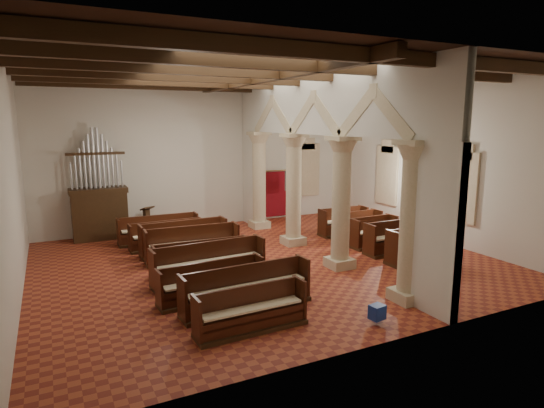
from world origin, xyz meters
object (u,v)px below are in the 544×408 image
at_px(pipe_organ, 99,204).
at_px(lectern, 147,222).
at_px(processional_banner, 291,204).
at_px(aisle_pew_0, 417,251).
at_px(nave_pew_0, 251,316).

height_order(pipe_organ, lectern, pipe_organ).
distance_m(lectern, processional_banner, 6.32).
height_order(processional_banner, aisle_pew_0, processional_banner).
xyz_separation_m(lectern, nave_pew_0, (0.33, -9.75, -0.16)).
xyz_separation_m(lectern, processional_banner, (6.29, -0.55, 0.33)).
xyz_separation_m(pipe_organ, lectern, (1.76, -0.01, -0.89)).
bearing_deg(processional_banner, aisle_pew_0, -76.97).
xyz_separation_m(pipe_organ, nave_pew_0, (2.09, -9.76, -1.05)).
distance_m(lectern, aisle_pew_0, 10.43).
relative_size(pipe_organ, nave_pew_0, 1.72).
bearing_deg(processional_banner, lectern, -178.23).
relative_size(pipe_organ, processional_banner, 1.77).
bearing_deg(lectern, aisle_pew_0, -70.48).
bearing_deg(nave_pew_0, pipe_organ, 100.30).
bearing_deg(processional_banner, nave_pew_0, -116.20).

